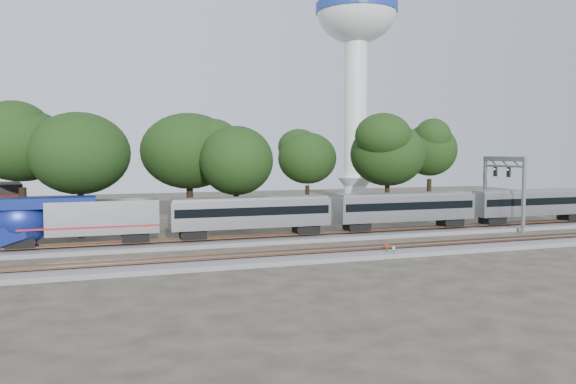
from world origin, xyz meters
The scene contains 16 objects.
ground centered at (0.00, 0.00, 0.00)m, with size 160.00×160.00×0.00m, color #383328.
track_far centered at (0.00, 6.00, 0.21)m, with size 160.00×5.00×0.73m.
track_near centered at (0.00, -4.00, 0.21)m, with size 160.00×5.00×0.73m.
train centered at (22.97, 6.00, 3.04)m, with size 102.24×2.91×4.29m.
switch_stand_red centered at (5.54, -5.34, 0.73)m, with size 0.36×0.07×1.15m.
switch_stand_white centered at (5.74, -6.23, 0.66)m, with size 0.31×0.16×1.04m.
switch_lever centered at (7.58, -5.14, 0.15)m, with size 0.50×0.30×0.30m, color #512D19.
water_tower centered at (28.63, 48.95, 31.39)m, with size 15.31×15.31×42.38m.
signal_gantry centered at (27.22, 6.00, 6.25)m, with size 0.60×7.05×8.58m.
tree_1 centered at (-25.72, 17.79, 9.81)m, with size 9.99×9.99×14.08m.
tree_2 centered at (-19.83, 14.95, 8.92)m, with size 9.08×9.08×12.81m.
tree_3 centered at (-7.26, 21.48, 9.20)m, with size 9.37×9.37×13.20m.
tree_4 centered at (-2.59, 16.29, 8.07)m, with size 8.22×8.22×11.59m.
tree_5 centered at (9.75, 25.10, 8.23)m, with size 8.38×8.38×11.82m.
tree_6 centered at (19.71, 20.30, 8.80)m, with size 8.96×8.96×12.63m.
tree_7 centered at (29.19, 24.61, 9.42)m, with size 9.59×9.59×13.52m.
Camera 1 is at (-18.18, -48.20, 9.00)m, focal length 35.00 mm.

